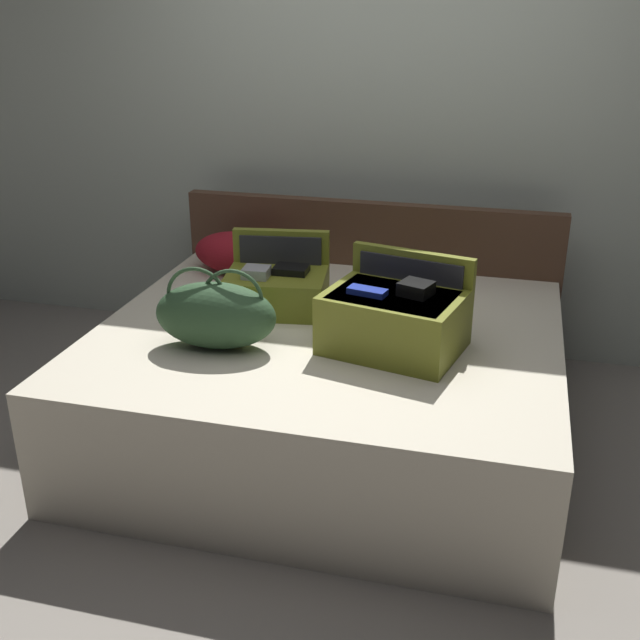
{
  "coord_description": "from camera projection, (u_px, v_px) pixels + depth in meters",
  "views": [
    {
      "loc": [
        0.76,
        -2.63,
        1.93
      ],
      "look_at": [
        0.0,
        0.27,
        0.67
      ],
      "focal_mm": 42.9,
      "sensor_mm": 36.0,
      "label": 1
    }
  ],
  "objects": [
    {
      "name": "pillow_near_headboard",
      "position": [
        408.0,
        284.0,
        3.72
      ],
      "size": [
        0.47,
        0.28,
        0.16
      ],
      "primitive_type": "ellipsoid",
      "rotation": [
        0.0,
        0.0,
        -0.08
      ],
      "color": "gold",
      "rests_on": "bed"
    },
    {
      "name": "hard_case_large",
      "position": [
        395.0,
        317.0,
        3.16
      ],
      "size": [
        0.62,
        0.53,
        0.38
      ],
      "rotation": [
        0.0,
        0.0,
        -0.22
      ],
      "color": "olive",
      "rests_on": "bed"
    },
    {
      "name": "pillow_center_head",
      "position": [
        238.0,
        253.0,
        4.07
      ],
      "size": [
        0.54,
        0.38,
        0.22
      ],
      "primitive_type": "ellipsoid",
      "rotation": [
        0.0,
        0.0,
        -0.16
      ],
      "color": "maroon",
      "rests_on": "bed"
    },
    {
      "name": "bed",
      "position": [
        327.0,
        386.0,
        3.52
      ],
      "size": [
        2.03,
        1.78,
        0.57
      ],
      "primitive_type": "cube",
      "color": "beige",
      "rests_on": "ground"
    },
    {
      "name": "ground_plane",
      "position": [
        304.0,
        487.0,
        3.27
      ],
      "size": [
        12.0,
        12.0,
        0.0
      ],
      "primitive_type": "plane",
      "color": "gray"
    },
    {
      "name": "hard_case_medium",
      "position": [
        277.0,
        286.0,
        3.61
      ],
      "size": [
        0.52,
        0.44,
        0.34
      ],
      "rotation": [
        0.0,
        0.0,
        0.15
      ],
      "color": "olive",
      "rests_on": "bed"
    },
    {
      "name": "duffel_bag",
      "position": [
        216.0,
        314.0,
        3.18
      ],
      "size": [
        0.54,
        0.3,
        0.35
      ],
      "rotation": [
        0.0,
        0.0,
        0.08
      ],
      "color": "#2D4C2D",
      "rests_on": "bed"
    },
    {
      "name": "headboard",
      "position": [
        368.0,
        283.0,
        4.28
      ],
      "size": [
        2.07,
        0.08,
        0.92
      ],
      "primitive_type": "cube",
      "color": "#4C3323",
      "rests_on": "ground"
    },
    {
      "name": "back_wall",
      "position": [
        383.0,
        122.0,
        4.24
      ],
      "size": [
        8.0,
        0.1,
        2.6
      ],
      "primitive_type": "cube",
      "color": "#B7C1B2",
      "rests_on": "ground"
    }
  ]
}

